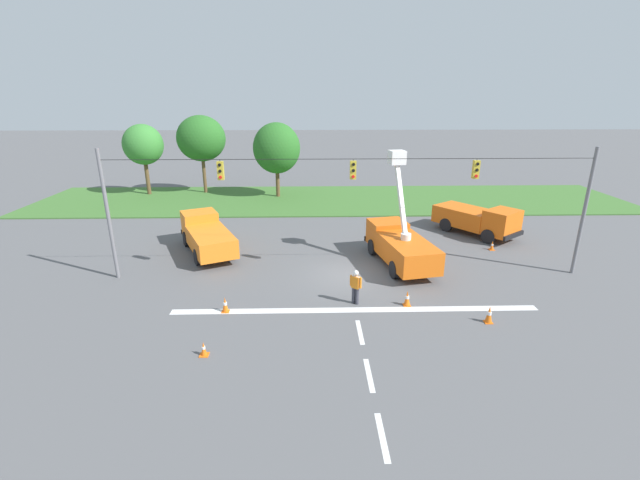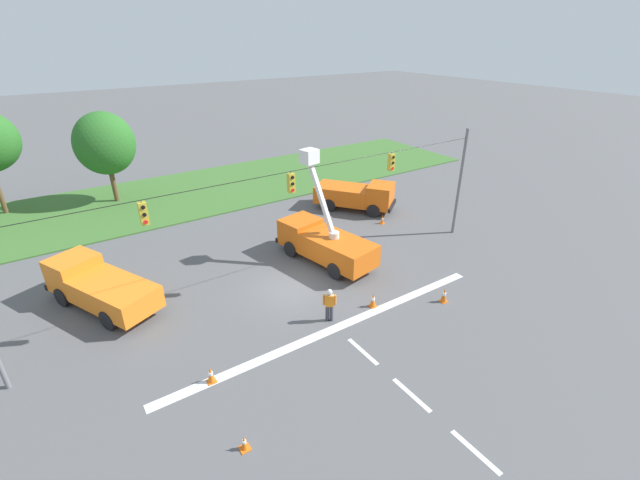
% 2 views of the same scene
% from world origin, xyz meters
% --- Properties ---
extents(ground_plane, '(200.00, 200.00, 0.00)m').
position_xyz_m(ground_plane, '(0.00, 0.00, 0.00)').
color(ground_plane, '#565659').
extents(grass_verge, '(56.00, 12.00, 0.10)m').
position_xyz_m(grass_verge, '(0.00, 18.00, 0.05)').
color(grass_verge, '#3D6B2D').
rests_on(grass_verge, ground).
extents(lane_markings, '(17.60, 15.25, 0.01)m').
position_xyz_m(lane_markings, '(0.00, -5.64, 0.00)').
color(lane_markings, silver).
rests_on(lane_markings, ground).
extents(signal_gantry, '(26.20, 0.33, 7.20)m').
position_xyz_m(signal_gantry, '(0.00, -0.00, 4.43)').
color(signal_gantry, slate).
rests_on(signal_gantry, ground).
extents(tree_far_west, '(3.90, 3.59, 7.01)m').
position_xyz_m(tree_far_west, '(-18.48, 20.70, 5.01)').
color(tree_far_west, brown).
rests_on(tree_far_west, ground).
extents(tree_west, '(4.82, 4.14, 7.80)m').
position_xyz_m(tree_west, '(-12.92, 21.36, 5.53)').
color(tree_west, brown).
rests_on(tree_west, ground).
extents(tree_centre, '(4.53, 4.12, 7.24)m').
position_xyz_m(tree_centre, '(-5.30, 19.37, 4.80)').
color(tree_centre, brown).
rests_on(tree_centre, ground).
extents(utility_truck_bucket_lift, '(3.56, 6.94, 6.67)m').
position_xyz_m(utility_truck_bucket_lift, '(3.24, 1.65, 1.33)').
color(utility_truck_bucket_lift, orange).
rests_on(utility_truck_bucket_lift, ground).
extents(utility_truck_support_near, '(4.87, 6.89, 2.22)m').
position_xyz_m(utility_truck_support_near, '(-8.86, 4.06, 1.15)').
color(utility_truck_support_near, orange).
rests_on(utility_truck_support_near, ground).
extents(utility_truck_support_far, '(5.55, 6.33, 2.22)m').
position_xyz_m(utility_truck_support_far, '(10.05, 7.17, 1.18)').
color(utility_truck_support_far, orange).
rests_on(utility_truck_support_far, ground).
extents(road_worker, '(0.54, 0.43, 1.77)m').
position_xyz_m(road_worker, '(0.06, -3.48, 1.00)').
color(road_worker, '#383842').
rests_on(road_worker, ground).
extents(traffic_cone_foreground_left, '(0.36, 0.36, 0.61)m').
position_xyz_m(traffic_cone_foreground_left, '(-6.39, -7.75, 0.29)').
color(traffic_cone_foreground_left, orange).
rests_on(traffic_cone_foreground_left, ground).
extents(traffic_cone_foreground_right, '(0.36, 0.36, 0.79)m').
position_xyz_m(traffic_cone_foreground_right, '(2.57, -3.76, 0.39)').
color(traffic_cone_foreground_right, orange).
rests_on(traffic_cone_foreground_right, ground).
extents(traffic_cone_mid_left, '(0.36, 0.36, 0.76)m').
position_xyz_m(traffic_cone_mid_left, '(-6.20, -4.18, 0.37)').
color(traffic_cone_mid_left, orange).
rests_on(traffic_cone_mid_left, ground).
extents(traffic_cone_mid_right, '(0.36, 0.36, 0.63)m').
position_xyz_m(traffic_cone_mid_right, '(9.91, 3.89, 0.30)').
color(traffic_cone_mid_right, orange).
rests_on(traffic_cone_mid_right, ground).
extents(traffic_cone_near_bucket, '(0.36, 0.36, 0.82)m').
position_xyz_m(traffic_cone_near_bucket, '(5.92, -5.48, 0.41)').
color(traffic_cone_near_bucket, orange).
rests_on(traffic_cone_near_bucket, ground).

